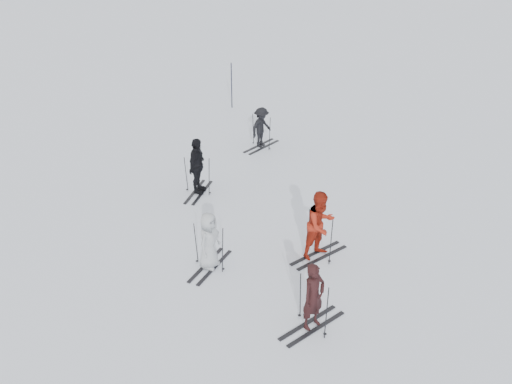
% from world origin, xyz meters
% --- Properties ---
extents(ground, '(120.00, 120.00, 0.00)m').
position_xyz_m(ground, '(0.00, 0.00, 0.00)').
color(ground, silver).
rests_on(ground, ground).
extents(skier_near_dark, '(0.65, 0.71, 1.62)m').
position_xyz_m(skier_near_dark, '(2.55, -2.95, 0.81)').
color(skier_near_dark, black).
rests_on(skier_near_dark, ground).
extents(skier_red, '(1.11, 1.16, 1.89)m').
position_xyz_m(skier_red, '(2.12, -0.17, 0.94)').
color(skier_red, maroon).
rests_on(skier_red, ground).
extents(skier_grey, '(0.60, 0.82, 1.55)m').
position_xyz_m(skier_grey, '(-0.47, -1.50, 0.77)').
color(skier_grey, '#9EA3A7').
rests_on(skier_grey, ground).
extents(skier_uphill_left, '(0.48, 1.09, 1.84)m').
position_xyz_m(skier_uphill_left, '(-2.33, 2.20, 0.92)').
color(skier_uphill_left, black).
rests_on(skier_uphill_left, ground).
extents(skier_uphill_far, '(0.90, 1.13, 1.53)m').
position_xyz_m(skier_uphill_far, '(-1.46, 6.34, 0.76)').
color(skier_uphill_far, black).
rests_on(skier_uphill_far, ground).
extents(skis_near_dark, '(2.04, 1.77, 1.32)m').
position_xyz_m(skis_near_dark, '(2.55, -2.95, 0.66)').
color(skis_near_dark, black).
rests_on(skis_near_dark, ground).
extents(skis_red, '(2.05, 1.82, 1.33)m').
position_xyz_m(skis_red, '(2.12, -0.17, 0.66)').
color(skis_red, black).
rests_on(skis_red, ground).
extents(skis_grey, '(1.88, 1.19, 1.28)m').
position_xyz_m(skis_grey, '(-0.47, -1.50, 0.64)').
color(skis_grey, black).
rests_on(skis_grey, ground).
extents(skis_uphill_left, '(1.78, 0.98, 1.28)m').
position_xyz_m(skis_uphill_left, '(-2.33, 2.20, 0.64)').
color(skis_uphill_left, black).
rests_on(skis_uphill_left, ground).
extents(skis_uphill_far, '(2.01, 1.55, 1.30)m').
position_xyz_m(skis_uphill_far, '(-1.46, 6.34, 0.65)').
color(skis_uphill_far, black).
rests_on(skis_uphill_far, ground).
extents(piste_marker, '(0.05, 0.05, 2.03)m').
position_xyz_m(piste_marker, '(-3.99, 10.16, 1.02)').
color(piste_marker, black).
rests_on(piste_marker, ground).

